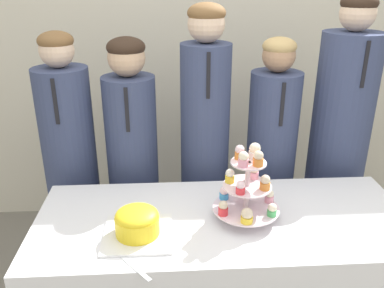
{
  "coord_description": "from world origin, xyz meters",
  "views": [
    {
      "loc": [
        -0.22,
        -1.11,
        1.71
      ],
      "look_at": [
        -0.13,
        0.35,
        1.1
      ],
      "focal_mm": 38.0,
      "sensor_mm": 36.0,
      "label": 1
    }
  ],
  "objects_px": {
    "round_cake": "(137,223)",
    "cupcake_stand": "(247,186)",
    "student_4": "(336,158)",
    "student_3": "(269,174)",
    "cake_knife": "(122,256)",
    "student_0": "(73,177)",
    "student_2": "(205,161)",
    "student_1": "(134,176)"
  },
  "relations": [
    {
      "from": "student_1",
      "to": "student_3",
      "type": "bearing_deg",
      "value": -0.0
    },
    {
      "from": "student_3",
      "to": "student_4",
      "type": "relative_size",
      "value": 0.88
    },
    {
      "from": "student_1",
      "to": "student_4",
      "type": "bearing_deg",
      "value": 0.0
    },
    {
      "from": "round_cake",
      "to": "student_4",
      "type": "relative_size",
      "value": 0.16
    },
    {
      "from": "student_3",
      "to": "student_0",
      "type": "bearing_deg",
      "value": 180.0
    },
    {
      "from": "student_1",
      "to": "round_cake",
      "type": "bearing_deg",
      "value": -84.2
    },
    {
      "from": "round_cake",
      "to": "student_1",
      "type": "distance_m",
      "value": 0.68
    },
    {
      "from": "cake_knife",
      "to": "student_4",
      "type": "height_order",
      "value": "student_4"
    },
    {
      "from": "student_0",
      "to": "student_2",
      "type": "distance_m",
      "value": 0.72
    },
    {
      "from": "cake_knife",
      "to": "student_3",
      "type": "xyz_separation_m",
      "value": [
        0.73,
        0.79,
        -0.09
      ]
    },
    {
      "from": "cupcake_stand",
      "to": "round_cake",
      "type": "bearing_deg",
      "value": -168.06
    },
    {
      "from": "student_1",
      "to": "student_4",
      "type": "distance_m",
      "value": 1.12
    },
    {
      "from": "student_1",
      "to": "student_3",
      "type": "xyz_separation_m",
      "value": [
        0.75,
        -0.0,
        -0.01
      ]
    },
    {
      "from": "round_cake",
      "to": "student_0",
      "type": "height_order",
      "value": "student_0"
    },
    {
      "from": "cake_knife",
      "to": "student_0",
      "type": "relative_size",
      "value": 0.14
    },
    {
      "from": "round_cake",
      "to": "cupcake_stand",
      "type": "bearing_deg",
      "value": 11.94
    },
    {
      "from": "student_1",
      "to": "student_2",
      "type": "relative_size",
      "value": 0.9
    },
    {
      "from": "student_4",
      "to": "student_3",
      "type": "bearing_deg",
      "value": -180.0
    },
    {
      "from": "cupcake_stand",
      "to": "student_3",
      "type": "distance_m",
      "value": 0.67
    },
    {
      "from": "student_0",
      "to": "student_4",
      "type": "bearing_deg",
      "value": 0.0
    },
    {
      "from": "cupcake_stand",
      "to": "student_0",
      "type": "height_order",
      "value": "student_0"
    },
    {
      "from": "cake_knife",
      "to": "round_cake",
      "type": "bearing_deg",
      "value": 119.66
    },
    {
      "from": "cake_knife",
      "to": "student_2",
      "type": "height_order",
      "value": "student_2"
    },
    {
      "from": "student_2",
      "to": "student_4",
      "type": "relative_size",
      "value": 0.97
    },
    {
      "from": "round_cake",
      "to": "cake_knife",
      "type": "distance_m",
      "value": 0.15
    },
    {
      "from": "student_3",
      "to": "student_1",
      "type": "bearing_deg",
      "value": 180.0
    },
    {
      "from": "student_2",
      "to": "student_3",
      "type": "xyz_separation_m",
      "value": [
        0.36,
        -0.0,
        -0.09
      ]
    },
    {
      "from": "student_0",
      "to": "student_4",
      "type": "height_order",
      "value": "student_4"
    },
    {
      "from": "cupcake_stand",
      "to": "student_2",
      "type": "bearing_deg",
      "value": 101.69
    },
    {
      "from": "cupcake_stand",
      "to": "student_4",
      "type": "xyz_separation_m",
      "value": [
        0.61,
        0.57,
        -0.15
      ]
    },
    {
      "from": "cupcake_stand",
      "to": "student_3",
      "type": "xyz_separation_m",
      "value": [
        0.24,
        0.57,
        -0.24
      ]
    },
    {
      "from": "cupcake_stand",
      "to": "student_3",
      "type": "relative_size",
      "value": 0.23
    },
    {
      "from": "student_0",
      "to": "student_1",
      "type": "bearing_deg",
      "value": -0.0
    },
    {
      "from": "cake_knife",
      "to": "student_2",
      "type": "distance_m",
      "value": 0.87
    },
    {
      "from": "student_0",
      "to": "student_2",
      "type": "xyz_separation_m",
      "value": [
        0.71,
        0.0,
        0.08
      ]
    },
    {
      "from": "round_cake",
      "to": "student_1",
      "type": "height_order",
      "value": "student_1"
    },
    {
      "from": "student_1",
      "to": "cake_knife",
      "type": "bearing_deg",
      "value": -88.76
    },
    {
      "from": "cake_knife",
      "to": "student_2",
      "type": "bearing_deg",
      "value": 116.2
    },
    {
      "from": "round_cake",
      "to": "student_0",
      "type": "xyz_separation_m",
      "value": [
        -0.4,
        0.66,
        -0.13
      ]
    },
    {
      "from": "cake_knife",
      "to": "student_3",
      "type": "relative_size",
      "value": 0.15
    },
    {
      "from": "round_cake",
      "to": "student_2",
      "type": "xyz_separation_m",
      "value": [
        0.32,
        0.66,
        -0.06
      ]
    },
    {
      "from": "student_2",
      "to": "student_3",
      "type": "bearing_deg",
      "value": -0.0
    }
  ]
}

